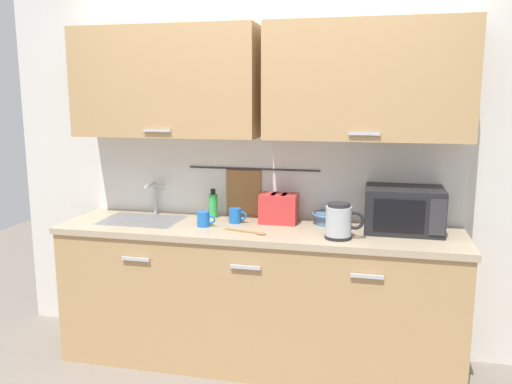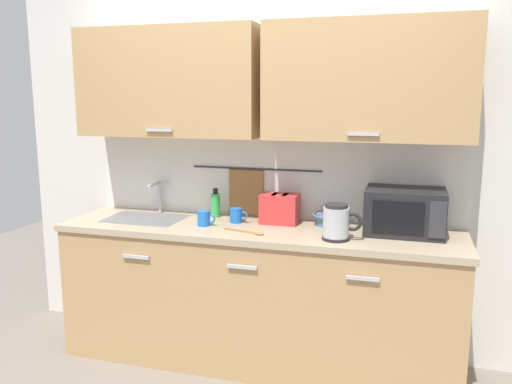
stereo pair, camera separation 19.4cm
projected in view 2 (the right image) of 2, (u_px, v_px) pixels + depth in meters
name	position (u px, v px, depth m)	size (l,w,h in m)	color
ground	(243.00, 383.00, 3.16)	(8.00, 8.00, 0.00)	slate
counter_unit	(256.00, 294.00, 3.37)	(2.53, 0.64, 0.90)	tan
back_wall_assembly	(267.00, 126.00, 3.39)	(3.70, 0.41, 2.50)	silver
sink_faucet	(159.00, 192.00, 3.69)	(0.09, 0.17, 0.22)	#B2B5BA
microwave	(405.00, 211.00, 3.11)	(0.46, 0.35, 0.27)	black
electric_kettle	(337.00, 223.00, 2.98)	(0.23, 0.16, 0.21)	black
dish_soap_bottle	(216.00, 204.00, 3.56)	(0.06, 0.06, 0.20)	green
mug_near_sink	(236.00, 215.00, 3.40)	(0.12, 0.08, 0.09)	blue
mixing_bowl	(329.00, 219.00, 3.33)	(0.21, 0.21, 0.08)	#4C7093
toaster	(280.00, 208.00, 3.38)	(0.26, 0.17, 0.19)	red
mug_by_kettle	(204.00, 218.00, 3.32)	(0.12, 0.08, 0.09)	blue
wooden_spoon	(249.00, 232.00, 3.15)	(0.27, 0.10, 0.01)	#9E7042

